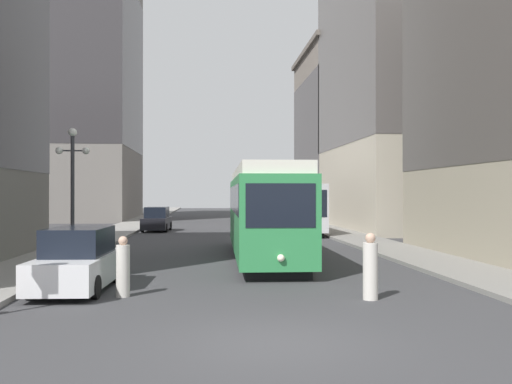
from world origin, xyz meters
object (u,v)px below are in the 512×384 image
object	(u,v)px
transit_bus	(292,206)
parked_car_left_near	(78,261)
parked_car_left_mid	(157,220)
pedestrian_crossing_near	(123,269)
pedestrian_crossing_far	(370,269)
streetcar	(263,210)
lamp_post_left_near	(73,172)

from	to	relation	value
transit_bus	parked_car_left_near	xyz separation A→B (m)	(-9.92, -23.68, -1.10)
parked_car_left_near	parked_car_left_mid	world-z (taller)	same
pedestrian_crossing_near	parked_car_left_near	bearing A→B (deg)	150.43
parked_car_left_near	pedestrian_crossing_far	distance (m)	8.36
parked_car_left_near	parked_car_left_mid	xyz separation A→B (m)	(0.00, 25.89, -0.00)
streetcar	lamp_post_left_near	xyz separation A→B (m)	(-8.11, -0.14, 1.62)
parked_car_left_mid	lamp_post_left_near	bearing A→B (deg)	-92.95
streetcar	pedestrian_crossing_near	xyz separation A→B (m)	(-4.74, -8.79, -1.33)
parked_car_left_mid	lamp_post_left_near	size ratio (longest dim) A/B	0.82
parked_car_left_mid	parked_car_left_near	bearing A→B (deg)	-87.05
pedestrian_crossing_far	lamp_post_left_near	distance (m)	14.18
transit_bus	lamp_post_left_near	distance (m)	20.15
pedestrian_crossing_far	lamp_post_left_near	bearing A→B (deg)	154.95
pedestrian_crossing_near	pedestrian_crossing_far	size ratio (longest dim) A/B	0.93
streetcar	pedestrian_crossing_far	xyz separation A→B (m)	(1.86, -9.80, -1.28)
parked_car_left_mid	transit_bus	bearing A→B (deg)	-9.63
transit_bus	lamp_post_left_near	size ratio (longest dim) A/B	2.27
parked_car_left_near	lamp_post_left_near	bearing A→B (deg)	106.91
transit_bus	pedestrian_crossing_far	world-z (taller)	transit_bus
streetcar	parked_car_left_mid	distance (m)	19.35
parked_car_left_near	lamp_post_left_near	xyz separation A→B (m)	(-1.90, 7.46, 2.88)
lamp_post_left_near	transit_bus	bearing A→B (deg)	53.91
transit_bus	parked_car_left_mid	distance (m)	10.22
transit_bus	parked_car_left_mid	xyz separation A→B (m)	(-9.92, 2.21, -1.10)
transit_bus	parked_car_left_near	world-z (taller)	transit_bus
streetcar	lamp_post_left_near	bearing A→B (deg)	-177.70
streetcar	transit_bus	xyz separation A→B (m)	(3.71, 16.07, -0.15)
parked_car_left_near	parked_car_left_mid	distance (m)	25.89
pedestrian_crossing_far	parked_car_left_mid	bearing A→B (deg)	125.07
pedestrian_crossing_near	lamp_post_left_near	world-z (taller)	lamp_post_left_near
streetcar	pedestrian_crossing_near	distance (m)	10.07
streetcar	parked_car_left_near	bearing A→B (deg)	-127.95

